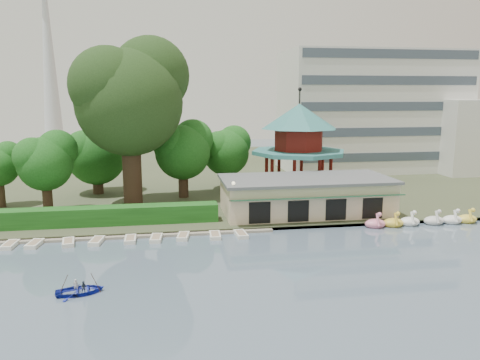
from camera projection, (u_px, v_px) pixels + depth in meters
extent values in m
plane|color=slate|center=(255.00, 312.00, 28.97)|extent=(220.00, 220.00, 0.00)
cube|color=#424930|center=(196.00, 172.00, 79.41)|extent=(220.00, 70.00, 0.40)
cube|color=gray|center=(221.00, 231.00, 45.74)|extent=(220.00, 0.60, 0.30)
cube|color=gray|center=(94.00, 237.00, 43.76)|extent=(34.00, 1.60, 0.24)
cube|color=beige|center=(306.00, 196.00, 51.51)|extent=(18.00, 8.00, 3.60)
cube|color=#595B5E|center=(306.00, 179.00, 51.15)|extent=(18.60, 8.60, 0.30)
cube|color=#194C2D|center=(319.00, 198.00, 47.19)|extent=(18.00, 1.59, 0.45)
cylinder|color=beige|center=(298.00, 189.00, 61.75)|extent=(10.40, 10.40, 1.20)
cylinder|color=#317775|center=(298.00, 152.00, 60.87)|extent=(12.40, 12.40, 0.50)
cylinder|color=maroon|center=(299.00, 139.00, 60.57)|extent=(6.40, 6.40, 2.80)
cone|color=#317775|center=(299.00, 116.00, 60.02)|extent=(10.00, 10.00, 3.20)
cylinder|color=black|center=(300.00, 96.00, 59.57)|extent=(0.16, 0.16, 1.80)
cube|color=silver|center=(371.00, 111.00, 80.35)|extent=(30.00, 14.00, 20.00)
cube|color=silver|center=(476.00, 136.00, 77.77)|extent=(14.00, 10.00, 12.00)
cone|color=silver|center=(48.00, 42.00, 152.81)|extent=(6.00, 6.00, 60.00)
cube|color=#1E5C1B|center=(67.00, 217.00, 46.27)|extent=(30.00, 2.00, 1.80)
cylinder|color=black|center=(234.00, 204.00, 47.22)|extent=(0.12, 0.12, 4.00)
sphere|color=beige|center=(233.00, 183.00, 46.84)|extent=(0.36, 0.36, 0.36)
cylinder|color=#3A281C|center=(132.00, 165.00, 53.79)|extent=(2.16, 2.16, 9.64)
sphere|color=#223D17|center=(129.00, 103.00, 52.50)|extent=(12.01, 12.01, 12.01)
sphere|color=#223D17|center=(150.00, 75.00, 54.06)|extent=(9.01, 9.01, 9.01)
sphere|color=#223D17|center=(108.00, 85.00, 50.65)|extent=(8.41, 8.41, 8.41)
cylinder|color=#3A281C|center=(47.00, 194.00, 50.90)|extent=(1.05, 1.05, 4.44)
sphere|color=#1E5C1B|center=(45.00, 164.00, 50.30)|extent=(5.84, 5.84, 5.84)
sphere|color=#1E5C1B|center=(57.00, 150.00, 51.08)|extent=(4.38, 4.38, 4.38)
sphere|color=#1E5C1B|center=(33.00, 157.00, 49.42)|extent=(4.09, 4.09, 4.09)
cylinder|color=#3A281C|center=(1.00, 191.00, 53.90)|extent=(0.80, 0.80, 3.81)
sphere|color=#1E5C1B|center=(8.00, 155.00, 53.95)|extent=(3.32, 3.32, 3.32)
cylinder|color=#3A281C|center=(183.00, 179.00, 59.07)|extent=(1.24, 1.24, 4.63)
sphere|color=#1E5C1B|center=(183.00, 152.00, 58.45)|extent=(6.87, 6.87, 6.87)
sphere|color=#1E5C1B|center=(193.00, 139.00, 59.40)|extent=(5.16, 5.16, 5.16)
sphere|color=#1E5C1B|center=(173.00, 146.00, 57.43)|extent=(4.81, 4.81, 4.81)
cylinder|color=#3A281C|center=(226.00, 175.00, 63.95)|extent=(1.12, 1.12, 4.08)
sphere|color=#1E5C1B|center=(226.00, 153.00, 63.40)|extent=(6.24, 6.24, 6.24)
sphere|color=#1E5C1B|center=(234.00, 142.00, 64.27)|extent=(4.68, 4.68, 4.68)
sphere|color=#1E5C1B|center=(219.00, 147.00, 62.48)|extent=(4.37, 4.37, 4.37)
cylinder|color=#3A281C|center=(98.00, 178.00, 61.28)|extent=(1.35, 1.35, 4.01)
sphere|color=#1E5C1B|center=(96.00, 156.00, 60.74)|extent=(7.52, 7.52, 7.52)
sphere|color=#1E5C1B|center=(109.00, 145.00, 61.84)|extent=(5.64, 5.64, 5.64)
sphere|color=#1E5C1B|center=(85.00, 151.00, 59.65)|extent=(5.26, 5.26, 5.26)
ellipsoid|color=pink|center=(375.00, 224.00, 47.39)|extent=(2.16, 1.44, 0.99)
cylinder|color=pink|center=(378.00, 220.00, 46.76)|extent=(0.26, 0.79, 1.29)
sphere|color=pink|center=(380.00, 214.00, 46.35)|extent=(0.44, 0.44, 0.44)
ellipsoid|color=yellow|center=(393.00, 223.00, 47.69)|extent=(2.16, 1.44, 0.99)
cylinder|color=yellow|center=(396.00, 219.00, 47.06)|extent=(0.26, 0.79, 1.29)
sphere|color=yellow|center=(398.00, 214.00, 46.65)|extent=(0.44, 0.44, 0.44)
ellipsoid|color=white|center=(409.00, 222.00, 48.14)|extent=(2.16, 1.44, 0.99)
cylinder|color=white|center=(412.00, 218.00, 47.50)|extent=(0.26, 0.79, 1.29)
sphere|color=white|center=(414.00, 212.00, 47.09)|extent=(0.44, 0.44, 0.44)
ellipsoid|color=silver|center=(434.00, 221.00, 48.51)|extent=(2.16, 1.44, 0.99)
cylinder|color=silver|center=(437.00, 217.00, 47.88)|extent=(0.26, 0.79, 1.29)
sphere|color=silver|center=(439.00, 212.00, 47.47)|extent=(0.44, 0.44, 0.44)
ellipsoid|color=white|center=(452.00, 220.00, 48.83)|extent=(2.16, 1.44, 0.99)
cylinder|color=white|center=(456.00, 216.00, 48.20)|extent=(0.26, 0.79, 1.29)
sphere|color=white|center=(458.00, 211.00, 47.79)|extent=(0.44, 0.44, 0.44)
ellipsoid|color=yellow|center=(467.00, 219.00, 49.12)|extent=(2.16, 1.44, 0.99)
cylinder|color=yellow|center=(471.00, 215.00, 48.49)|extent=(0.26, 0.79, 1.29)
sphere|color=yellow|center=(473.00, 210.00, 48.08)|extent=(0.44, 0.44, 0.44)
cube|color=white|center=(10.00, 245.00, 41.32)|extent=(1.15, 2.36, 0.36)
cube|color=white|center=(35.00, 244.00, 41.57)|extent=(1.28, 2.41, 0.36)
cube|color=white|center=(68.00, 242.00, 42.01)|extent=(1.36, 2.43, 0.36)
cube|color=white|center=(97.00, 241.00, 42.39)|extent=(1.30, 2.41, 0.36)
cube|color=white|center=(130.00, 239.00, 42.90)|extent=(1.02, 2.31, 0.36)
cube|color=white|center=(156.00, 238.00, 43.20)|extent=(1.21, 2.38, 0.36)
cube|color=white|center=(183.00, 236.00, 43.80)|extent=(1.37, 2.43, 0.36)
cube|color=white|center=(215.00, 235.00, 44.08)|extent=(1.09, 2.34, 0.36)
cube|color=white|center=(241.00, 234.00, 44.43)|extent=(1.16, 2.36, 0.36)
imported|color=#18249E|center=(80.00, 287.00, 31.59)|extent=(4.89, 3.85, 0.92)
imported|color=silver|center=(76.00, 285.00, 31.73)|extent=(0.35, 0.26, 0.87)
imported|color=#2F3A4A|center=(84.00, 287.00, 31.44)|extent=(0.46, 0.38, 0.84)
cylinder|color=#3A281C|center=(61.00, 290.00, 31.42)|extent=(0.94, 0.29, 2.01)
cylinder|color=#3A281C|center=(98.00, 287.00, 31.80)|extent=(0.94, 0.29, 2.01)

